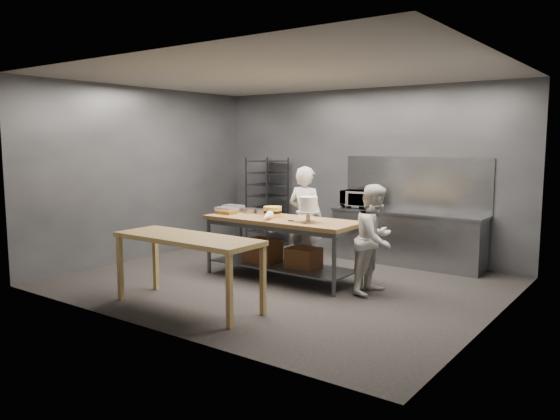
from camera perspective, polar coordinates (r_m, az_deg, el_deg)
name	(u,v)px	position (r m, az deg, el deg)	size (l,w,h in m)	color
ground	(282,282)	(8.13, 0.21, -7.52)	(6.00, 6.00, 0.00)	black
back_wall	(363,173)	(10.01, 8.68, 3.88)	(6.00, 0.04, 3.00)	#4C4F54
work_table	(281,241)	(8.23, 0.10, -3.26)	(2.40, 0.90, 0.92)	olive
near_counter	(188,243)	(6.87, -9.64, -3.42)	(2.00, 0.70, 0.90)	olive
back_counter	(406,238)	(9.41, 13.06, -2.86)	(2.60, 0.60, 0.90)	slate
splashback_panel	(415,183)	(9.58, 13.92, 2.71)	(2.60, 0.02, 0.90)	slate
speed_rack	(267,203)	(10.74, -1.35, 0.74)	(0.67, 0.71, 1.75)	black
chef_behind	(305,219)	(8.71, 2.68, -0.91)	(0.61, 0.40, 1.68)	silver
chef_right	(375,239)	(7.52, 9.93, -3.02)	(0.73, 0.57, 1.49)	silver
microwave	(358,199)	(9.73, 8.14, 1.14)	(0.54, 0.37, 0.30)	black
frosted_cake_stand	(308,206)	(7.73, 2.97, 0.41)	(0.34, 0.34, 0.37)	#BEB298
layer_cake	(273,212)	(8.29, -0.79, -0.18)	(0.28, 0.28, 0.16)	gold
cake_pans	(248,210)	(8.82, -3.32, -0.03)	(0.82, 0.29, 0.07)	gray
piping_bag	(267,216)	(7.92, -1.42, -0.68)	(0.12, 0.12, 0.38)	white
offset_spatula	(296,221)	(7.80, 1.67, -1.21)	(0.36, 0.02, 0.02)	slate
pastry_clamshells	(230,209)	(8.82, -5.27, 0.08)	(0.40, 0.49, 0.11)	#A26720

